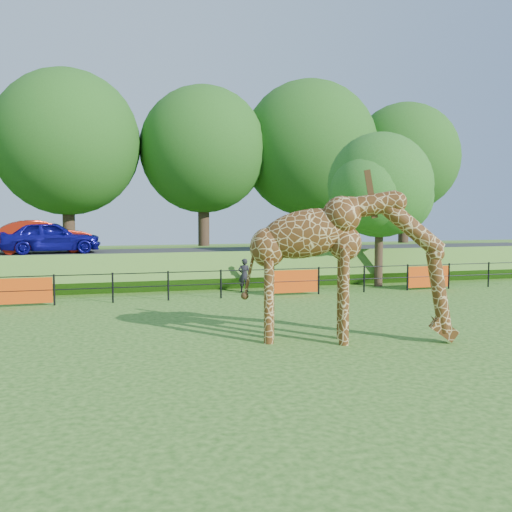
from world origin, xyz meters
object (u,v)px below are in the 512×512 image
(car_blue, at_px, (51,237))
(visitor, at_px, (244,275))
(car_red, at_px, (42,237))
(giraffe, at_px, (350,266))
(tree_east, at_px, (381,189))

(car_blue, xyz_separation_m, visitor, (7.80, -4.84, -1.47))
(car_red, xyz_separation_m, visitor, (8.22, -5.11, -1.48))
(car_blue, xyz_separation_m, car_red, (-0.42, 0.27, 0.01))
(giraffe, distance_m, car_red, 16.91)
(giraffe, height_order, tree_east, tree_east)
(giraffe, distance_m, tree_east, 11.67)
(car_red, distance_m, visitor, 9.79)
(car_blue, bearing_deg, giraffe, -155.15)
(tree_east, bearing_deg, car_red, 161.12)
(car_blue, relative_size, tree_east, 0.64)
(car_blue, bearing_deg, car_red, 52.57)
(giraffe, distance_m, visitor, 9.62)
(car_red, bearing_deg, visitor, -130.80)
(giraffe, height_order, car_red, giraffe)
(visitor, bearing_deg, car_red, -18.98)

